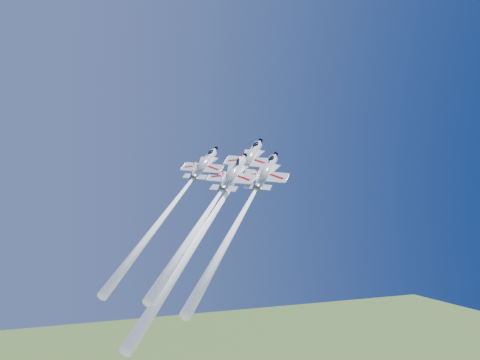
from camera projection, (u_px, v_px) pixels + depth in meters
name	position (u px, v px, depth m)	size (l,w,h in m)	color
jet_lead	(215.00, 211.00, 101.32)	(33.59, 38.93, 44.64)	silver
jet_left	(174.00, 203.00, 102.62)	(25.95, 29.87, 33.74)	silver
jet_right	(243.00, 212.00, 99.21)	(26.92, 30.86, 34.52)	silver
jet_slot	(209.00, 209.00, 99.99)	(25.38, 28.98, 32.13)	silver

